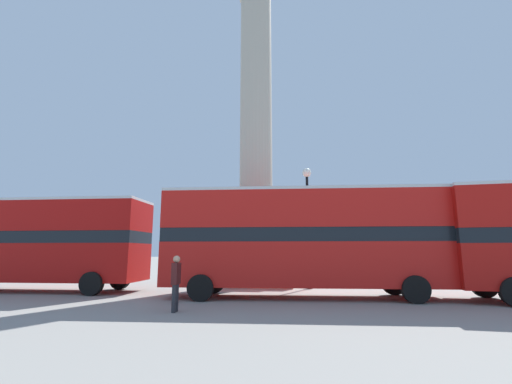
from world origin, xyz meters
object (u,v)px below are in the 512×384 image
monument_column (256,145)px  bus_a (302,238)px  equestrian_statue (409,254)px  pedestrian_near_lamp (176,280)px  street_lamp (308,214)px  bus_b (39,241)px

monument_column → bus_a: size_ratio=1.86×
equestrian_statue → pedestrian_near_lamp: bearing=-139.5°
pedestrian_near_lamp → equestrian_statue: bearing=139.1°
street_lamp → pedestrian_near_lamp: 9.02m
monument_column → pedestrian_near_lamp: 11.88m
monument_column → pedestrian_near_lamp: monument_column is taller
monument_column → equestrian_statue: monument_column is taller
monument_column → equestrian_statue: (9.90, 5.85, -6.58)m
monument_column → street_lamp: size_ratio=3.41×
monument_column → equestrian_statue: bearing=30.6°
equestrian_statue → street_lamp: (-6.85, -7.63, 2.09)m
monument_column → street_lamp: bearing=-30.3°
bus_a → bus_b: 12.66m
equestrian_statue → street_lamp: street_lamp is taller
bus_a → equestrian_statue: size_ratio=1.90×
pedestrian_near_lamp → bus_a: bearing=130.4°
monument_column → bus_b: 12.54m
bus_b → equestrian_statue: 22.55m
street_lamp → bus_b: bearing=-165.7°
equestrian_statue → bus_b: bearing=-164.7°
bus_a → street_lamp: 3.85m
street_lamp → pedestrian_near_lamp: street_lamp is taller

